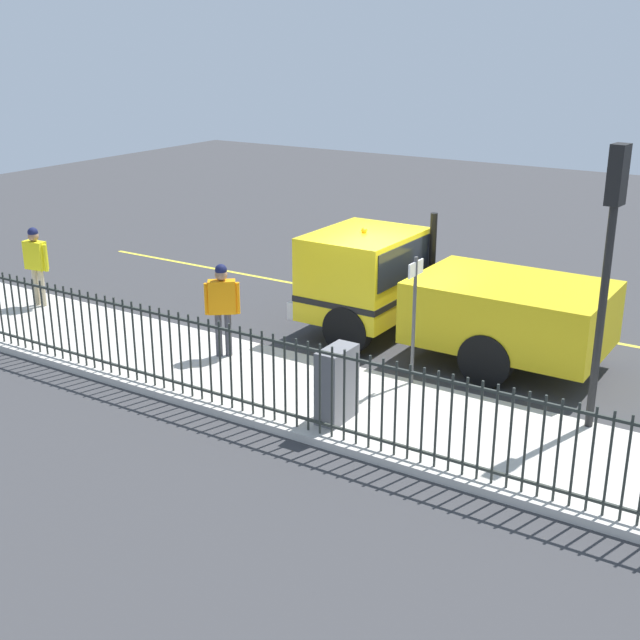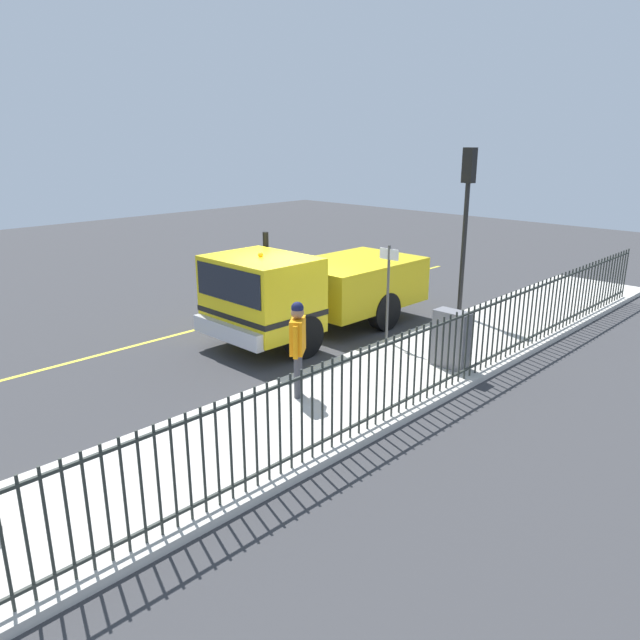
# 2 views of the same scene
# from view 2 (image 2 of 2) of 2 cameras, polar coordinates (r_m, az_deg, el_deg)

# --- Properties ---
(ground_plane) EXTENTS (48.78, 48.78, 0.00)m
(ground_plane) POSITION_cam_2_polar(r_m,az_deg,el_deg) (14.12, -2.54, -2.26)
(ground_plane) COLOR #38383A
(ground_plane) RESTS_ON ground
(sidewalk_slab) EXTENTS (2.80, 22.17, 0.13)m
(sidewalk_slab) POSITION_cam_2_polar(r_m,az_deg,el_deg) (12.24, 7.09, -5.12)
(sidewalk_slab) COLOR beige
(sidewalk_slab) RESTS_ON ground
(lane_marking) EXTENTS (0.12, 19.96, 0.01)m
(lane_marking) POSITION_cam_2_polar(r_m,az_deg,el_deg) (15.97, -8.82, -0.15)
(lane_marking) COLOR yellow
(lane_marking) RESTS_ON ground
(work_truck) EXTENTS (2.42, 5.91, 2.46)m
(work_truck) POSITION_cam_2_polar(r_m,az_deg,el_deg) (14.40, -1.18, 3.07)
(work_truck) COLOR yellow
(work_truck) RESTS_ON ground
(worker_standing) EXTENTS (0.48, 0.53, 1.77)m
(worker_standing) POSITION_cam_2_polar(r_m,az_deg,el_deg) (10.63, -2.12, -1.84)
(worker_standing) COLOR orange
(worker_standing) RESTS_ON sidewalk_slab
(iron_fence) EXTENTS (0.04, 18.88, 1.44)m
(iron_fence) POSITION_cam_2_polar(r_m,az_deg,el_deg) (11.33, 12.07, -2.92)
(iron_fence) COLOR #2D332D
(iron_fence) RESTS_ON sidewalk_slab
(traffic_light_near) EXTENTS (0.32, 0.24, 4.27)m
(traffic_light_near) POSITION_cam_2_polar(r_m,az_deg,el_deg) (15.78, 13.75, 11.05)
(traffic_light_near) COLOR black
(traffic_light_near) RESTS_ON sidewalk_slab
(utility_cabinet) EXTENTS (0.74, 0.37, 1.18)m
(utility_cabinet) POSITION_cam_2_polar(r_m,az_deg,el_deg) (12.46, 12.36, -1.79)
(utility_cabinet) COLOR slate
(utility_cabinet) RESTS_ON sidewalk_slab
(traffic_cone) EXTENTS (0.49, 0.49, 0.70)m
(traffic_cone) POSITION_cam_2_polar(r_m,az_deg,el_deg) (16.29, -3.19, 1.65)
(traffic_cone) COLOR orange
(traffic_cone) RESTS_ON ground
(street_sign) EXTENTS (0.50, 0.06, 2.24)m
(street_sign) POSITION_cam_2_polar(r_m,az_deg,el_deg) (13.56, 6.48, 3.58)
(street_sign) COLOR #4C4C4C
(street_sign) RESTS_ON sidewalk_slab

